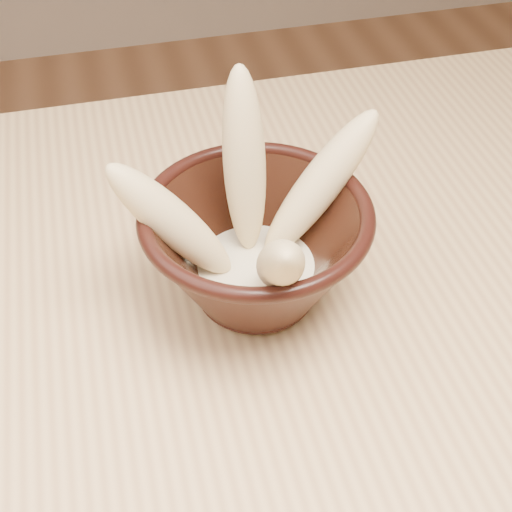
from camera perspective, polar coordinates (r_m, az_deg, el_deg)
The scene contains 7 objects.
table at distance 0.62m, azimuth -2.40°, elevation -12.65°, with size 1.20×0.80×0.75m.
bowl at distance 0.56m, azimuth 0.00°, elevation 0.63°, with size 0.18×0.18×0.10m.
milk_puddle at distance 0.58m, azimuth 0.00°, elevation -1.13°, with size 0.10×0.10×0.01m, color beige.
banana_upright at distance 0.55m, azimuth -0.94°, elevation 7.48°, with size 0.03×0.03×0.15m, color #EECD8D.
banana_left at distance 0.54m, azimuth -6.76°, elevation 2.76°, with size 0.03×0.03×0.13m, color #EECD8D.
banana_right at distance 0.57m, azimuth 5.12°, elevation 5.70°, with size 0.03×0.03×0.14m, color #EECD8D.
banana_front at distance 0.50m, azimuth 1.93°, elevation -0.74°, with size 0.03×0.03×0.15m, color #EECD8D.
Camera 1 is at (-0.06, -0.34, 1.19)m, focal length 50.00 mm.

